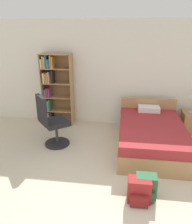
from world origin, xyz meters
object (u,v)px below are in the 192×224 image
at_px(bed, 151,134).
at_px(backpack_green, 146,187).
at_px(bookshelf, 54,88).
at_px(backpack_red, 139,191).
at_px(office_chair, 51,123).

relative_size(bed, backpack_green, 5.63).
height_order(bookshelf, backpack_red, bookshelf).
bearing_deg(bed, office_chair, -173.17).
distance_m(bookshelf, backpack_red, 3.41).
bearing_deg(backpack_red, bed, 79.13).
height_order(bookshelf, backpack_green, bookshelf).
distance_m(backpack_green, backpack_red, 0.14).
bearing_deg(backpack_green, bed, 82.17).
bearing_deg(backpack_green, bookshelf, 130.79).
bearing_deg(office_chair, bookshelf, 103.99).
distance_m(office_chair, backpack_red, 2.29).
xyz_separation_m(bookshelf, bed, (2.38, -0.94, -0.68)).
xyz_separation_m(bed, backpack_green, (-0.22, -1.57, -0.10)).
bearing_deg(bookshelf, backpack_green, -49.21).
height_order(bed, office_chair, office_chair).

